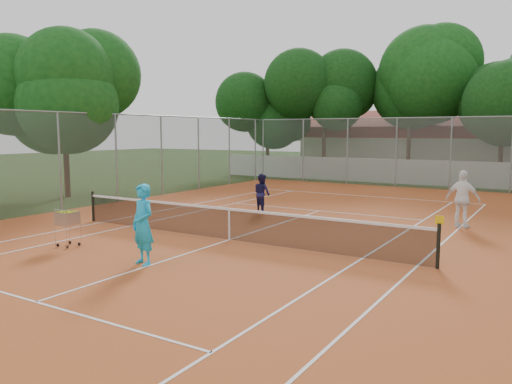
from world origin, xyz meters
The scene contains 12 objects.
ground centered at (0.00, 0.00, 0.00)m, with size 120.00×120.00×0.00m, color #18330D.
court_pad centered at (0.00, 0.00, 0.01)m, with size 18.00×34.00×0.02m, color #AF4F22.
court_lines centered at (0.00, 0.00, 0.02)m, with size 10.98×23.78×0.01m, color white.
tennis_net centered at (0.00, 0.00, 0.51)m, with size 11.88×0.10×0.98m, color black.
perimeter_fence centered at (0.00, 0.00, 2.00)m, with size 18.00×34.00×4.00m, color slate.
boundary_wall centered at (0.00, 19.00, 0.75)m, with size 26.00×0.30×1.50m, color white.
clubhouse centered at (-2.00, 29.00, 2.20)m, with size 16.40×9.00×4.40m, color beige.
tropical_trees centered at (0.00, 22.00, 5.00)m, with size 29.00×19.00×10.00m, color black.
player_near centered at (-0.21, -3.33, 1.00)m, with size 0.71×0.47×1.96m, color #1CB6F0.
player_far_left centered at (-1.81, 4.89, 0.79)m, with size 0.74×0.58×1.53m, color #191747.
player_far_right centered at (5.52, 5.71, 0.98)m, with size 1.13×0.47×1.92m, color white.
ball_hopper centered at (-3.34, -3.08, 0.56)m, with size 0.52×0.52×1.08m, color silver.
Camera 1 is at (8.29, -11.94, 3.22)m, focal length 35.00 mm.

